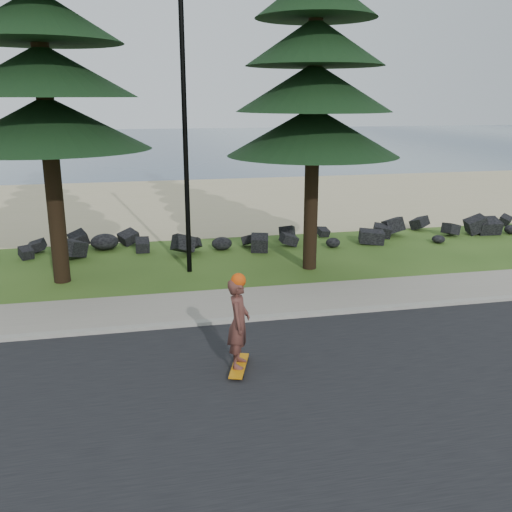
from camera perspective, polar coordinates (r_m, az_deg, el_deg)
The scene contains 9 objects.
ground at distance 13.63m, azimuth -5.32°, elevation -5.43°, with size 160.00×160.00×0.00m, color #2D4C17.
road at distance 9.60m, azimuth -1.96°, elevation -14.91°, with size 160.00×7.00×0.02m, color black.
kerb at distance 12.78m, azimuth -4.84°, elevation -6.65°, with size 160.00×0.20×0.10m, color #9F9A8F.
sidewalk at distance 13.80m, azimuth -5.43°, elevation -4.98°, with size 160.00×2.00×0.08m, color gray.
beach_sand at distance 27.61m, azimuth -8.98°, elevation 5.28°, with size 160.00×15.00×0.01m, color tan.
ocean at distance 63.84m, azimuth -10.97°, elevation 11.00°, with size 160.00×58.00×0.01m, color #354A65.
seawall_boulders at distance 18.94m, azimuth -7.37°, elevation 0.57°, with size 60.00×2.40×1.10m, color black, non-canonical shape.
lamp_post at distance 15.92m, azimuth -7.13°, elevation 12.83°, with size 0.25×0.14×8.14m.
skateboarder at distance 10.37m, azimuth -1.74°, elevation -6.73°, with size 0.57×1.03×1.87m.
Camera 1 is at (-1.42, -12.64, 4.89)m, focal length 40.00 mm.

